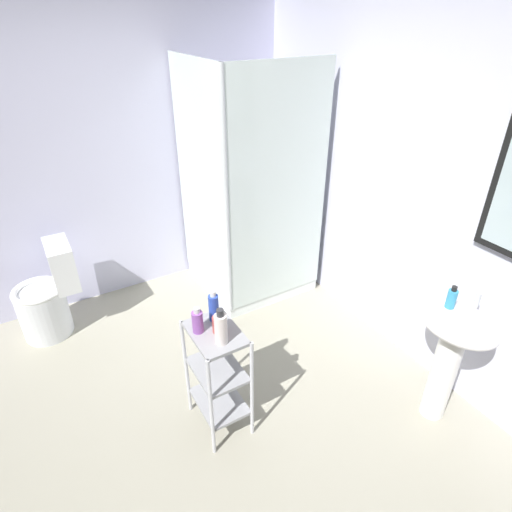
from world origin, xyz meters
TOP-DOWN VIEW (x-y plane):
  - ground_plane at (0.00, 0.00)m, footprint 4.20×4.20m
  - wall_back at (0.01, 1.85)m, footprint 4.20×0.14m
  - wall_left at (-1.85, 0.00)m, footprint 0.10×4.20m
  - shower_stall at (-1.23, 1.18)m, footprint 0.92×0.92m
  - pedestal_sink at (0.63, 1.52)m, footprint 0.46×0.37m
  - sink_faucet at (0.63, 1.64)m, footprint 0.03×0.03m
  - toilet at (-1.48, -0.47)m, footprint 0.37×0.49m
  - storage_cart at (-0.01, 0.30)m, footprint 0.38×0.28m
  - hand_soap_bottle at (0.55, 1.51)m, footprint 0.05×0.05m
  - conditioner_bottle_purple at (-0.06, 0.22)m, footprint 0.06×0.06m
  - shampoo_bottle_blue at (-0.11, 0.34)m, footprint 0.06×0.06m
  - lotion_bottle_white at (0.09, 0.29)m, footprint 0.07×0.07m
  - rinse_cup at (-0.00, 0.32)m, footprint 0.07×0.07m

SIDE VIEW (x-z plane):
  - ground_plane at x=0.00m, z-range -0.02..0.00m
  - toilet at x=-1.48m, z-range -0.07..0.69m
  - storage_cart at x=-0.01m, z-range 0.07..0.81m
  - shower_stall at x=-1.23m, z-range -0.54..1.46m
  - pedestal_sink at x=0.63m, z-range 0.17..0.98m
  - rinse_cup at x=0.00m, z-range 0.74..0.84m
  - conditioner_bottle_purple at x=-0.06m, z-range 0.73..0.89m
  - shampoo_bottle_blue at x=-0.11m, z-range 0.73..0.93m
  - lotion_bottle_white at x=0.09m, z-range 0.73..0.95m
  - sink_faucet at x=0.63m, z-range 0.81..0.91m
  - hand_soap_bottle at x=0.55m, z-range 0.80..0.94m
  - wall_left at x=-1.85m, z-range 0.00..2.50m
  - wall_back at x=0.01m, z-range 0.00..2.50m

